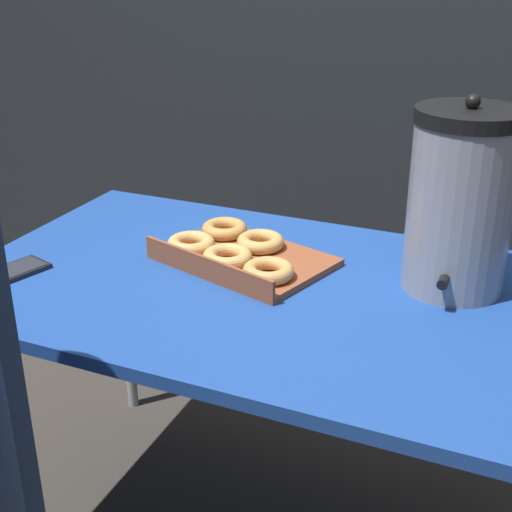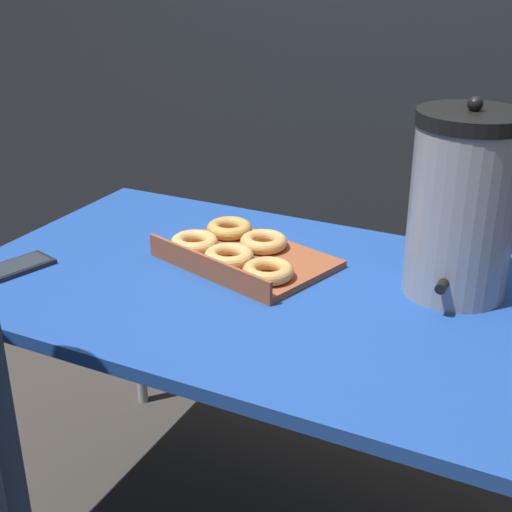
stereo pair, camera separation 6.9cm
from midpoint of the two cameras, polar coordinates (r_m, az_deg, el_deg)
folding_table at (r=1.52m, az=-0.33°, el=-3.82°), size 1.31×0.78×0.70m
donut_box at (r=1.59m, az=-2.72°, el=0.24°), size 0.42×0.35×0.05m
coffee_urn at (r=1.46m, az=14.76°, el=4.23°), size 0.21×0.24×0.40m
cell_phone at (r=1.64m, az=-19.92°, el=-1.16°), size 0.12×0.16×0.01m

